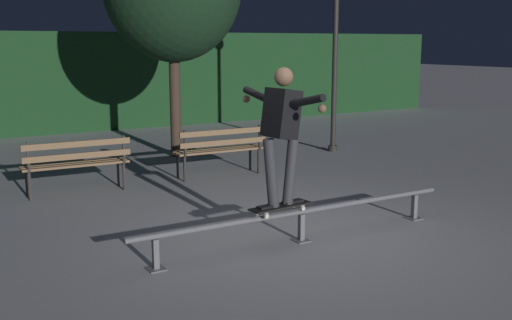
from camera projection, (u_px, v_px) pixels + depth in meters
ground_plane at (294, 238)px, 7.26m from camera, size 90.00×90.00×0.00m
hedge_backdrop at (70, 82)px, 15.92m from camera, size 24.00×1.20×2.56m
grind_rail at (301, 216)px, 7.08m from camera, size 4.25×0.18×0.38m
skateboard at (281, 207)px, 6.91m from camera, size 0.80×0.28×0.09m
skateboarder at (281, 125)px, 6.73m from camera, size 0.63×1.40×1.56m
park_bench_leftmost at (76, 160)px, 9.23m from camera, size 1.61×0.46×0.88m
park_bench_left_center at (221, 146)px, 10.46m from camera, size 1.61×0.46×0.88m
lamp_post_right at (336, 33)px, 12.57m from camera, size 0.32×0.32×3.90m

